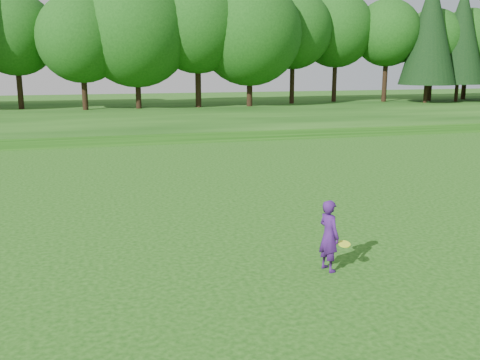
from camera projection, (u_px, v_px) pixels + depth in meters
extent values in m
plane|color=#13420C|center=(144.00, 273.00, 12.01)|extent=(140.00, 140.00, 0.00)
cube|color=#13420C|center=(108.00, 115.00, 44.01)|extent=(130.00, 30.00, 0.60)
cube|color=gray|center=(114.00, 143.00, 30.87)|extent=(130.00, 1.60, 0.04)
imported|color=#401768|center=(329.00, 236.00, 11.99)|extent=(0.53, 0.68, 1.64)
cylinder|color=#D2F025|center=(344.00, 244.00, 11.87)|extent=(0.27, 0.27, 0.09)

